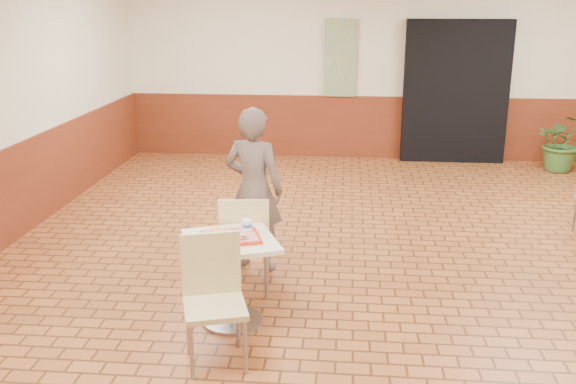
# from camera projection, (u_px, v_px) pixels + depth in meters

# --- Properties ---
(room_shell) EXTENTS (8.01, 10.01, 3.01)m
(room_shell) POSITION_uv_depth(u_px,v_px,m) (403.00, 123.00, 5.30)
(room_shell) COLOR brown
(room_shell) RESTS_ON ground
(wainscot_band) EXTENTS (8.00, 10.00, 1.00)m
(wainscot_band) POSITION_uv_depth(u_px,v_px,m) (397.00, 237.00, 5.58)
(wainscot_band) COLOR maroon
(wainscot_band) RESTS_ON ground
(corridor_doorway) EXTENTS (1.60, 0.22, 2.20)m
(corridor_doorway) POSITION_uv_depth(u_px,v_px,m) (455.00, 92.00, 9.96)
(corridor_doorway) COLOR black
(corridor_doorway) RESTS_ON ground
(promo_poster) EXTENTS (0.50, 0.03, 1.20)m
(promo_poster) POSITION_uv_depth(u_px,v_px,m) (340.00, 58.00, 10.03)
(promo_poster) COLOR gray
(promo_poster) RESTS_ON wainscot_band
(main_table) EXTENTS (0.67, 0.67, 0.71)m
(main_table) POSITION_uv_depth(u_px,v_px,m) (231.00, 267.00, 5.01)
(main_table) COLOR beige
(main_table) RESTS_ON ground
(chair_main_front) EXTENTS (0.53, 0.53, 0.92)m
(chair_main_front) POSITION_uv_depth(u_px,v_px,m) (213.00, 292.00, 4.50)
(chair_main_front) COLOR tan
(chair_main_front) RESTS_ON ground
(chair_main_back) EXTENTS (0.46, 0.46, 0.91)m
(chair_main_back) POSITION_uv_depth(u_px,v_px,m) (245.00, 240.00, 5.48)
(chair_main_back) COLOR #DDCE84
(chair_main_back) RESTS_ON ground
(customer) EXTENTS (0.65, 0.51, 1.56)m
(customer) POSITION_uv_depth(u_px,v_px,m) (254.00, 190.00, 5.98)
(customer) COLOR brown
(customer) RESTS_ON ground
(serving_tray) EXTENTS (0.44, 0.35, 0.03)m
(serving_tray) POSITION_uv_depth(u_px,v_px,m) (230.00, 237.00, 4.94)
(serving_tray) COLOR red
(serving_tray) RESTS_ON main_table
(ring_donut) EXTENTS (0.12, 0.12, 0.03)m
(ring_donut) POSITION_uv_depth(u_px,v_px,m) (218.00, 231.00, 5.00)
(ring_donut) COLOR #F09657
(ring_donut) RESTS_ON serving_tray
(long_john_donut) EXTENTS (0.15, 0.09, 0.04)m
(long_john_donut) POSITION_uv_depth(u_px,v_px,m) (238.00, 237.00, 4.86)
(long_john_donut) COLOR #E78943
(long_john_donut) RESTS_ON serving_tray
(paper_cup) EXTENTS (0.08, 0.08, 0.10)m
(paper_cup) POSITION_uv_depth(u_px,v_px,m) (247.00, 226.00, 5.01)
(paper_cup) COLOR white
(paper_cup) RESTS_ON serving_tray
(potted_plant) EXTENTS (0.83, 0.73, 0.88)m
(potted_plant) POSITION_uv_depth(u_px,v_px,m) (563.00, 142.00, 9.55)
(potted_plant) COLOR #3A6B2A
(potted_plant) RESTS_ON ground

